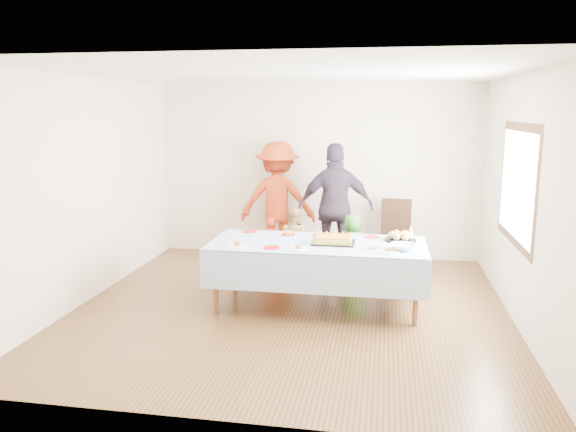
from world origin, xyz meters
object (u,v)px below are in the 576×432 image
(birthday_cake, at_px, (333,240))
(dining_chair, at_px, (396,230))
(adult_left, at_px, (278,201))
(party_table, at_px, (318,247))

(birthday_cake, relative_size, dining_chair, 0.48)
(birthday_cake, height_order, adult_left, adult_left)
(birthday_cake, bearing_deg, party_table, -177.41)
(party_table, height_order, dining_chair, dining_chair)
(party_table, bearing_deg, adult_left, 112.73)
(party_table, bearing_deg, birthday_cake, 2.59)
(party_table, relative_size, adult_left, 1.37)
(dining_chair, xyz_separation_m, adult_left, (-1.81, 0.24, 0.35))
(party_table, xyz_separation_m, birthday_cake, (0.18, 0.01, 0.10))
(dining_chair, relative_size, adult_left, 0.56)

